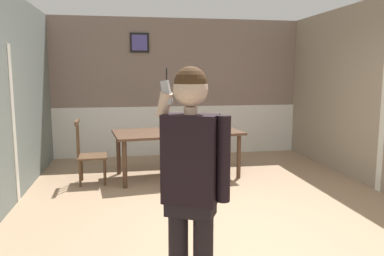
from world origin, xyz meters
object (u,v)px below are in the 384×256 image
object	(u,v)px
chair_near_window	(194,160)
person_figure	(192,178)
chair_by_doorway	(90,154)
dining_table	(177,135)

from	to	relation	value
chair_near_window	person_figure	bearing A→B (deg)	-111.15
chair_by_doorway	person_figure	world-z (taller)	person_figure
dining_table	chair_by_doorway	xyz separation A→B (m)	(-1.41, -0.18, -0.23)
person_figure	dining_table	bearing A→B (deg)	-69.38
dining_table	person_figure	xyz separation A→B (m)	(-0.40, -3.71, 0.33)
chair_by_doorway	chair_near_window	bearing A→B (deg)	62.56
chair_near_window	chair_by_doorway	size ratio (longest dim) A/B	0.93
dining_table	chair_by_doorway	world-z (taller)	chair_by_doorway
dining_table	chair_near_window	xyz separation A→B (m)	(0.12, -0.90, -0.22)
dining_table	chair_near_window	distance (m)	0.94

